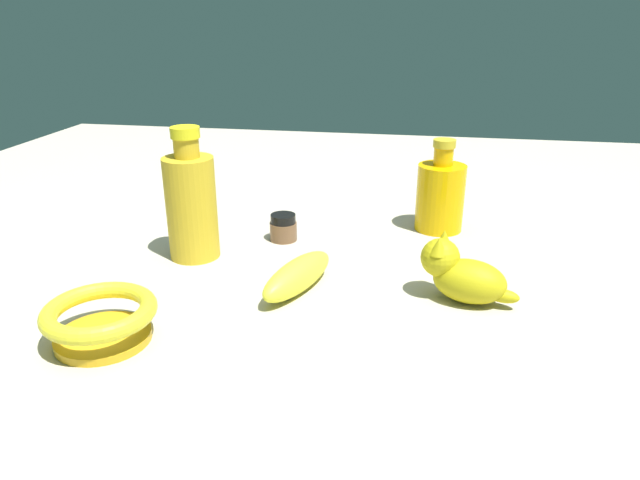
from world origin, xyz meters
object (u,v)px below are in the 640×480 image
cat_figurine (461,273)px  bottle_tall (190,204)px  bottle_short (440,195)px  bowl (100,318)px  nail_polish_jar (283,227)px  banana (298,275)px

cat_figurine → bottle_tall: (-0.41, 0.08, 0.05)m
bottle_short → bowl: bottle_short is taller
cat_figurine → bowl: 0.46m
bowl → bottle_tall: bottle_tall is taller
cat_figurine → bowl: cat_figurine is taller
bottle_short → bottle_tall: bottle_tall is taller
cat_figurine → nail_polish_jar: size_ratio=2.89×
bottle_tall → bottle_short: bearing=26.9°
cat_figurine → bowl: size_ratio=1.00×
cat_figurine → bottle_tall: bottle_tall is taller
cat_figurine → bottle_short: bottle_short is taller
cat_figurine → banana: (-0.22, -0.01, -0.02)m
bottle_short → bowl: bearing=-131.3°
bottle_short → bottle_tall: (-0.38, -0.19, 0.02)m
cat_figurine → bottle_short: bearing=95.3°
bottle_short → cat_figurine: bearing=-84.7°
bottle_tall → banana: bearing=-24.8°
banana → cat_figurine: bearing=112.9°
bottle_short → bottle_tall: size_ratio=0.78×
nail_polish_jar → banana: same height
nail_polish_jar → bottle_tall: bottle_tall is taller
bowl → cat_figurine: bearing=23.3°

